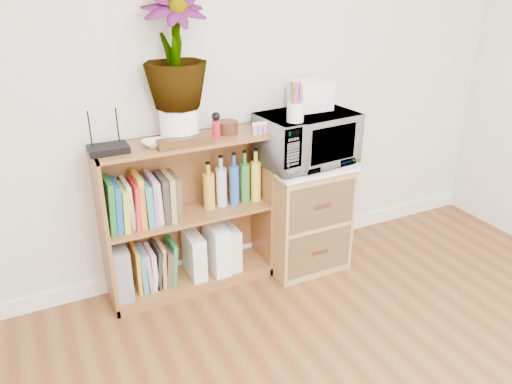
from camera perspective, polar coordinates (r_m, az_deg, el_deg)
skirting_board at (r=3.42m, az=-2.56°, el=-6.99°), size 4.00×0.02×0.10m
bookshelf at (r=2.99m, az=-7.77°, el=-2.77°), size 1.00×0.30×0.95m
wicker_unit at (r=3.27m, az=5.31°, el=-2.64°), size 0.50×0.45×0.70m
microwave at (r=3.06m, az=5.78°, el=6.10°), size 0.60×0.43×0.31m
pen_cup at (r=2.83m, az=4.52°, el=9.07°), size 0.10×0.10×0.10m
small_appliance at (r=3.09m, az=6.27°, el=10.97°), size 0.22×0.18×0.18m
router at (r=2.70m, az=-16.54°, el=4.73°), size 0.20×0.14×0.04m
white_bowl at (r=2.73m, az=-11.54°, el=5.46°), size 0.13×0.13×0.03m
plant_pot at (r=2.80m, az=-8.74°, el=7.73°), size 0.21×0.21×0.18m
potted_plant at (r=2.72m, az=-9.29°, el=15.70°), size 0.34×0.34×0.60m
trinket_box at (r=2.71m, az=-8.12°, el=5.70°), size 0.30×0.07×0.05m
kokeshi_doll at (r=2.82m, az=-4.56°, el=7.19°), size 0.04×0.04×0.10m
wooden_bowl at (r=2.90m, az=-3.30°, el=7.40°), size 0.12×0.12×0.07m
paint_jars at (r=2.88m, az=0.45°, el=7.19°), size 0.12×0.04×0.06m
file_box at (r=3.03m, az=-15.35°, el=-8.45°), size 0.10×0.26×0.32m
magazine_holder_left at (r=3.12m, az=-7.07°, el=-7.12°), size 0.09×0.22×0.28m
magazine_holder_mid at (r=3.15m, az=-4.57°, el=-6.28°), size 0.10×0.25×0.31m
magazine_holder_right at (r=3.19m, az=-3.12°, el=-6.21°), size 0.09×0.22×0.28m
cookbooks at (r=2.86m, az=-12.91°, el=-0.95°), size 0.41×0.20×0.30m
liquor_bottles at (r=3.01m, az=-2.77°, el=1.36°), size 0.37×0.07×0.32m
lower_books at (r=3.08m, az=-11.62°, el=-8.23°), size 0.25×0.19×0.28m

